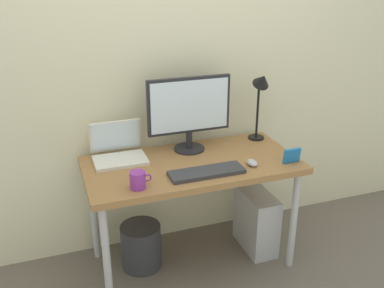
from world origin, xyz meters
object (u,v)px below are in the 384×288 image
object	(u,v)px
desk	(192,172)
keyboard	(207,172)
mouse	(252,163)
monitor	(189,110)
desk_lamp	(261,91)
wastebasket	(141,246)
coffee_mug	(138,180)
computer_tower	(256,221)
laptop	(118,150)
photo_frame	(292,156)

from	to	relation	value
desk	keyboard	distance (m)	0.20
mouse	monitor	bearing A→B (deg)	127.92
monitor	desk_lamp	distance (m)	0.51
desk_lamp	wastebasket	size ratio (longest dim) A/B	1.63
coffee_mug	computer_tower	xyz separation A→B (m)	(0.86, 0.22, -0.57)
mouse	computer_tower	size ratio (longest dim) A/B	0.21
laptop	coffee_mug	xyz separation A→B (m)	(0.03, -0.42, -0.01)
desk_lamp	mouse	world-z (taller)	desk_lamp
wastebasket	desk_lamp	bearing A→B (deg)	8.15
keyboard	mouse	distance (m)	0.30
photo_frame	monitor	bearing A→B (deg)	142.17
desk	laptop	xyz separation A→B (m)	(-0.41, 0.21, 0.13)
monitor	photo_frame	bearing A→B (deg)	-37.83
laptop	computer_tower	distance (m)	1.07
keyboard	mouse	world-z (taller)	mouse
laptop	mouse	distance (m)	0.83
laptop	photo_frame	bearing A→B (deg)	-23.19
coffee_mug	photo_frame	xyz separation A→B (m)	(0.95, 0.01, -0.00)
mouse	coffee_mug	distance (m)	0.71
coffee_mug	wastebasket	distance (m)	0.69
monitor	photo_frame	world-z (taller)	monitor
mouse	coffee_mug	world-z (taller)	coffee_mug
desk_lamp	wastebasket	world-z (taller)	desk_lamp
desk	laptop	world-z (taller)	laptop
desk	laptop	distance (m)	0.48
desk	mouse	size ratio (longest dim) A/B	14.48
desk	photo_frame	size ratio (longest dim) A/B	11.84
desk_lamp	photo_frame	xyz separation A→B (m)	(0.01, -0.40, -0.30)
coffee_mug	wastebasket	world-z (taller)	coffee_mug
laptop	photo_frame	distance (m)	1.06
coffee_mug	wastebasket	size ratio (longest dim) A/B	0.41
coffee_mug	wastebasket	bearing A→B (deg)	78.75
photo_frame	keyboard	bearing A→B (deg)	176.91
laptop	mouse	size ratio (longest dim) A/B	3.56
desk_lamp	keyboard	xyz separation A→B (m)	(-0.53, -0.37, -0.34)
coffee_mug	keyboard	bearing A→B (deg)	4.92
laptop	computer_tower	world-z (taller)	laptop
monitor	keyboard	xyz separation A→B (m)	(-0.02, -0.37, -0.26)
desk_lamp	computer_tower	xyz separation A→B (m)	(-0.08, -0.19, -0.87)
photo_frame	wastebasket	world-z (taller)	photo_frame
desk	monitor	size ratio (longest dim) A/B	2.41
desk_lamp	keyboard	bearing A→B (deg)	-144.67
desk	coffee_mug	world-z (taller)	coffee_mug
keyboard	photo_frame	world-z (taller)	photo_frame
wastebasket	mouse	bearing A→B (deg)	-19.31
mouse	photo_frame	distance (m)	0.25
laptop	computer_tower	xyz separation A→B (m)	(0.88, -0.20, -0.58)
keyboard	computer_tower	bearing A→B (deg)	22.46
laptop	computer_tower	size ratio (longest dim) A/B	0.76
desk_lamp	mouse	distance (m)	0.54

